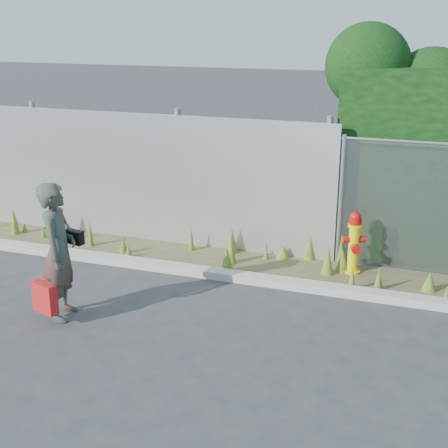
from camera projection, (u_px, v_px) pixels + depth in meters
name	position (u px, v px, depth m)	size (l,w,h in m)	color
ground	(210.00, 339.00, 7.55)	(80.00, 80.00, 0.00)	#343436
curb	(252.00, 279.00, 9.15)	(16.00, 0.22, 0.12)	#A5A095
weed_strip	(264.00, 257.00, 9.76)	(16.00, 1.30, 0.55)	#4E482C
corrugated_fence	(95.00, 174.00, 10.91)	(8.50, 0.21, 2.30)	silver
fire_hydrant	(354.00, 243.00, 9.34)	(0.34, 0.30, 1.00)	yellow
woman	(59.00, 251.00, 7.87)	(0.66, 0.43, 1.80)	#106853
red_tote_bag	(45.00, 298.00, 7.80)	(0.35, 0.13, 0.46)	#B70A26
black_shoulder_bag	(75.00, 237.00, 7.96)	(0.24, 0.10, 0.18)	black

